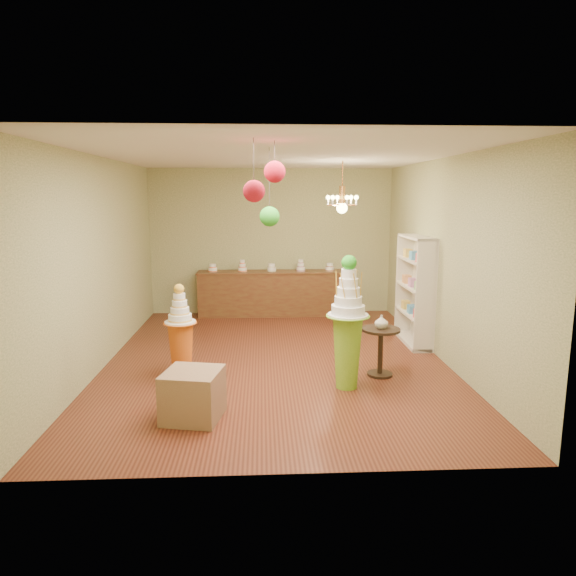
{
  "coord_description": "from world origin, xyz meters",
  "views": [
    {
      "loc": [
        -0.2,
        -7.45,
        2.44
      ],
      "look_at": [
        0.18,
        0.0,
        1.1
      ],
      "focal_mm": 32.0,
      "sensor_mm": 36.0,
      "label": 1
    }
  ],
  "objects_px": {
    "pedestal_orange": "(181,342)",
    "round_table": "(381,345)",
    "sideboard": "(272,292)",
    "pedestal_green": "(348,334)"
  },
  "relations": [
    {
      "from": "pedestal_orange",
      "to": "round_table",
      "type": "relative_size",
      "value": 1.95
    },
    {
      "from": "pedestal_orange",
      "to": "sideboard",
      "type": "bearing_deg",
      "value": 70.73
    },
    {
      "from": "pedestal_orange",
      "to": "round_table",
      "type": "distance_m",
      "value": 2.71
    },
    {
      "from": "sideboard",
      "to": "pedestal_orange",
      "type": "bearing_deg",
      "value": -109.27
    },
    {
      "from": "pedestal_green",
      "to": "pedestal_orange",
      "type": "height_order",
      "value": "pedestal_green"
    },
    {
      "from": "pedestal_orange",
      "to": "sideboard",
      "type": "height_order",
      "value": "pedestal_orange"
    },
    {
      "from": "pedestal_green",
      "to": "sideboard",
      "type": "xyz_separation_m",
      "value": [
        -0.88,
        4.16,
        -0.23
      ]
    },
    {
      "from": "pedestal_green",
      "to": "round_table",
      "type": "bearing_deg",
      "value": 38.64
    },
    {
      "from": "pedestal_orange",
      "to": "round_table",
      "type": "height_order",
      "value": "pedestal_orange"
    },
    {
      "from": "pedestal_orange",
      "to": "sideboard",
      "type": "relative_size",
      "value": 0.43
    }
  ]
}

